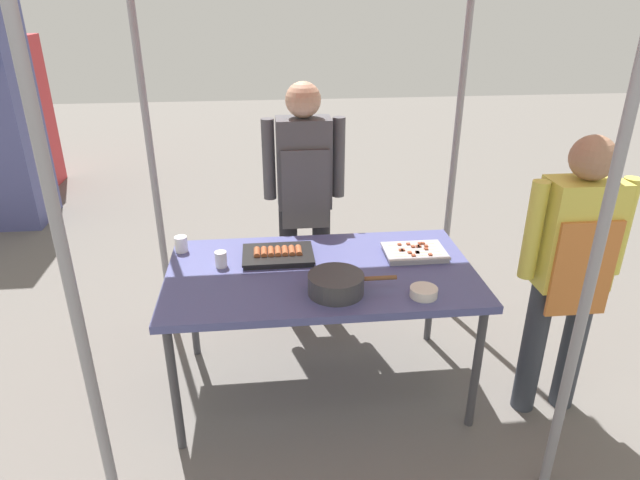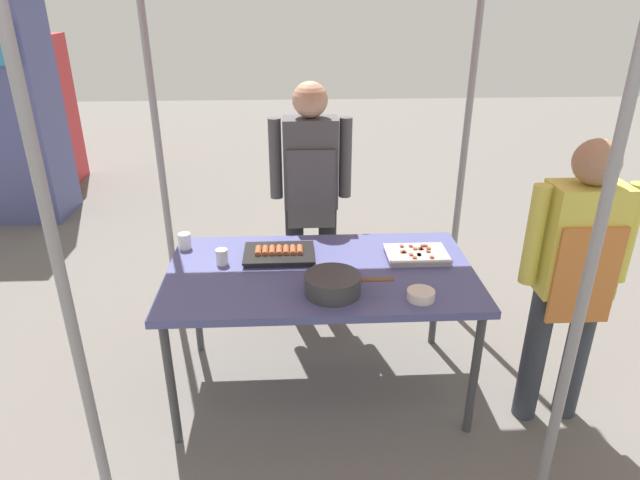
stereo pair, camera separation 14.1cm
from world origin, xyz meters
TOP-DOWN VIEW (x-y plane):
  - ground_plane at (0.00, 0.00)m, footprint 18.00×18.00m
  - stall_table at (0.00, 0.00)m, footprint 1.60×0.90m
  - tray_grilled_sausages at (-0.22, 0.17)m, footprint 0.38×0.27m
  - tray_meat_skewers at (0.53, 0.12)m, footprint 0.33×0.24m
  - cooking_wok at (0.05, -0.24)m, footprint 0.43×0.27m
  - condiment_bowl at (0.46, -0.32)m, footprint 0.13×0.13m
  - drink_cup_near_edge at (-0.75, 0.31)m, footprint 0.07×0.07m
  - drink_cup_by_wok at (-0.52, 0.10)m, footprint 0.06×0.06m
  - vendor_woman at (-0.02, 0.81)m, footprint 0.52×0.23m
  - customer_nearby at (1.19, -0.29)m, footprint 0.52×0.22m
  - neighbor_stall_left at (-3.12, 3.76)m, footprint 0.93×0.81m
  - neighbor_stall_right at (-2.85, 2.80)m, footprint 0.91×0.66m

SIDE VIEW (x-z plane):
  - ground_plane at x=0.00m, z-range 0.00..0.00m
  - stall_table at x=0.00m, z-range 0.32..1.07m
  - tray_meat_skewers at x=0.53m, z-range 0.75..0.79m
  - tray_grilled_sausages at x=-0.22m, z-range 0.74..0.80m
  - condiment_bowl at x=0.46m, z-range 0.75..0.80m
  - drink_cup_by_wok at x=-0.52m, z-range 0.75..0.83m
  - drink_cup_near_edge at x=-0.75m, z-range 0.75..0.84m
  - cooking_wok at x=0.05m, z-range 0.75..0.85m
  - neighbor_stall_left at x=-3.12m, z-range 0.00..1.65m
  - customer_nearby at x=1.19m, z-range 0.13..1.63m
  - vendor_woman at x=-0.02m, z-range 0.14..1.73m
  - neighbor_stall_right at x=-2.85m, z-range 0.00..2.09m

